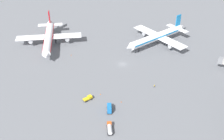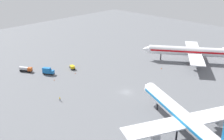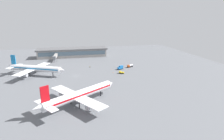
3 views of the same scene
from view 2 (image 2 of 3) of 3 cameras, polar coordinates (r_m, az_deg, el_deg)
name	(u,v)px [view 2 (image 2 of 3)]	position (r m, az deg, el deg)	size (l,w,h in m)	color
ground	(126,92)	(117.64, 2.94, -4.48)	(288.00, 288.00, 0.00)	slate
airplane_at_gate	(191,51)	(155.66, 15.79, 3.66)	(45.30, 38.19, 15.80)	white
airplane_taxiing	(183,117)	(91.63, 14.22, -9.29)	(48.46, 40.26, 15.79)	white
pushback_tractor	(72,67)	(142.69, -8.06, 0.61)	(4.78, 3.72, 1.90)	black
fuel_truck	(26,69)	(143.96, -17.11, 0.19)	(6.38, 4.88, 2.50)	black
catering_truck	(48,71)	(137.76, -12.87, -0.21)	(5.83, 4.33, 3.30)	black
ground_crew_worker	(60,99)	(112.09, -10.53, -5.77)	(0.53, 0.51, 1.67)	#1E2338
safety_cone_near_gate	(161,68)	(143.63, 10.01, 0.34)	(0.44, 0.44, 0.60)	#EA590C
safety_cone_mid_apron	(54,80)	(130.93, -11.67, -1.95)	(0.44, 0.44, 0.60)	#EA590C
safety_cone_far_side	(75,73)	(136.51, -7.50, -0.67)	(0.44, 0.44, 0.60)	#EA590C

